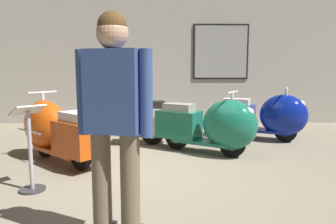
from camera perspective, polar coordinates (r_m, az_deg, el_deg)
The scene contains 8 objects.
ground_plane at distance 4.08m, azimuth -3.63°, elevation -11.15°, with size 60.00×60.00×0.00m, color gray.
showroom_back_wall at distance 7.84m, azimuth -2.29°, elevation 12.17°, with size 18.00×0.24×3.86m.
scooter_0 at distance 4.82m, azimuth -19.95°, elevation -3.06°, with size 1.52×1.44×1.00m.
scooter_1 at distance 5.64m, azimuth -9.40°, elevation -1.14°, with size 1.69×0.61×1.01m.
scooter_2 at distance 4.93m, azimuth 8.21°, elevation -2.45°, with size 1.64×1.24×1.00m.
scooter_3 at distance 6.14m, azimuth 17.79°, elevation -0.75°, with size 1.68×1.10×1.00m.
visitor_0 at distance 2.32m, azimuth -9.75°, elevation -0.22°, with size 0.57×0.34×1.73m.
info_stanchion at distance 3.73m, azimuth -23.72°, elevation -7.31°, with size 0.38×0.39×0.95m.
Camera 1 is at (0.20, -3.86, 1.31)m, focal length 33.51 mm.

